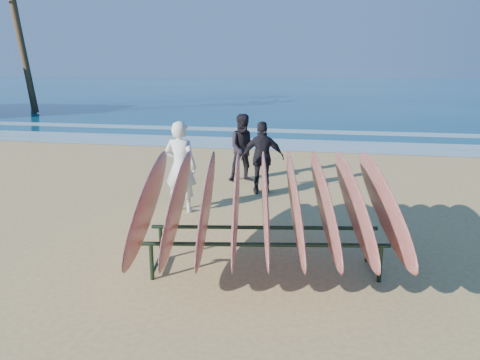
{
  "coord_description": "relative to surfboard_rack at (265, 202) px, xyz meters",
  "views": [
    {
      "loc": [
        1.43,
        -6.32,
        2.74
      ],
      "look_at": [
        0.0,
        0.8,
        0.95
      ],
      "focal_mm": 35.0,
      "sensor_mm": 36.0,
      "label": 1
    }
  ],
  "objects": [
    {
      "name": "foam_far",
      "position": [
        -0.59,
        13.93,
        -0.97
      ],
      "size": [
        160.0,
        160.0,
        0.0
      ],
      "primitive_type": "plane",
      "color": "white",
      "rests_on": "ground"
    },
    {
      "name": "ground",
      "position": [
        -0.59,
        0.43,
        -0.97
      ],
      "size": [
        120.0,
        120.0,
        0.0
      ],
      "primitive_type": "plane",
      "color": "tan",
      "rests_on": "ground"
    },
    {
      "name": "person_dark_a",
      "position": [
        -1.22,
        4.91,
        -0.16
      ],
      "size": [
        0.95,
        0.84,
        1.62
      ],
      "primitive_type": "imported",
      "rotation": [
        0.0,
        0.0,
        0.34
      ],
      "color": "black",
      "rests_on": "ground"
    },
    {
      "name": "person_white",
      "position": [
        -1.96,
        2.34,
        -0.1
      ],
      "size": [
        0.67,
        0.47,
        1.74
      ],
      "primitive_type": "imported",
      "rotation": [
        0.0,
        0.0,
        3.05
      ],
      "color": "silver",
      "rests_on": "ground"
    },
    {
      "name": "ocean",
      "position": [
        -0.59,
        55.43,
        -0.97
      ],
      "size": [
        160.0,
        160.0,
        0.0
      ],
      "primitive_type": "plane",
      "color": "navy",
      "rests_on": "ground"
    },
    {
      "name": "surfboard_rack",
      "position": [
        0.0,
        0.0,
        0.0
      ],
      "size": [
        3.66,
        3.54,
        1.64
      ],
      "rotation": [
        0.0,
        0.0,
        0.18
      ],
      "color": "#1C2D1E",
      "rests_on": "ground"
    },
    {
      "name": "foam_near",
      "position": [
        -0.59,
        10.43,
        -0.97
      ],
      "size": [
        160.0,
        160.0,
        0.0
      ],
      "primitive_type": "plane",
      "color": "white",
      "rests_on": "ground"
    },
    {
      "name": "person_dark_b",
      "position": [
        -0.63,
        3.9,
        -0.18
      ],
      "size": [
        0.99,
        0.57,
        1.58
      ],
      "primitive_type": "imported",
      "rotation": [
        0.0,
        0.0,
        3.35
      ],
      "color": "black",
      "rests_on": "ground"
    }
  ]
}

